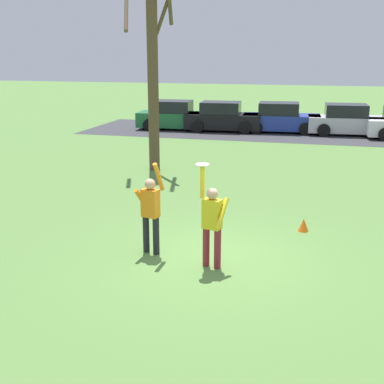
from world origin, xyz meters
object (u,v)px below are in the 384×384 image
at_px(parked_car_black, 223,118).
at_px(bare_tree_tall, 153,77).
at_px(person_catcher, 212,221).
at_px(person_defender, 151,209).
at_px(frisbee_disc, 202,165).
at_px(parked_car_green, 174,116).
at_px(field_cone_orange, 303,225).
at_px(parked_car_silver, 348,121).
at_px(parked_car_blue, 281,119).

xyz_separation_m(parked_car_black, bare_tree_tall, (-0.52, -9.98, 2.62)).
distance_m(person_catcher, person_defender, 1.48).
xyz_separation_m(frisbee_disc, parked_car_green, (-6.07, 18.15, -1.37)).
height_order(frisbee_disc, field_cone_orange, frisbee_disc).
height_order(person_defender, frisbee_disc, frisbee_disc).
distance_m(parked_car_silver, bare_tree_tall, 12.84).
xyz_separation_m(frisbee_disc, parked_car_silver, (3.28, 18.55, -1.37)).
bearing_deg(parked_car_green, parked_car_silver, -1.64).
distance_m(parked_car_silver, field_cone_orange, 16.02).
height_order(frisbee_disc, parked_car_silver, frisbee_disc).
xyz_separation_m(person_defender, parked_car_silver, (4.49, 18.21, -0.25)).
height_order(parked_car_black, bare_tree_tall, bare_tree_tall).
xyz_separation_m(parked_car_green, parked_car_black, (2.77, -0.00, 0.00)).
relative_size(person_defender, parked_car_green, 0.48).
bearing_deg(frisbee_disc, parked_car_green, 108.50).
relative_size(person_catcher, parked_car_black, 0.49).
bearing_deg(parked_car_green, parked_car_black, -4.09).
bearing_deg(parked_car_green, field_cone_orange, -66.94).
bearing_deg(parked_car_silver, parked_car_green, 178.36).
bearing_deg(person_catcher, parked_car_blue, -73.10).
distance_m(frisbee_disc, parked_car_silver, 18.89).
xyz_separation_m(frisbee_disc, field_cone_orange, (1.89, 2.60, -1.93)).
distance_m(person_catcher, field_cone_orange, 3.25).
height_order(person_defender, parked_car_silver, person_defender).
xyz_separation_m(parked_car_green, parked_car_blue, (5.87, 0.41, 0.00)).
distance_m(frisbee_disc, parked_car_blue, 18.61).
bearing_deg(parked_car_green, person_catcher, -75.01).
xyz_separation_m(frisbee_disc, bare_tree_tall, (-3.82, 8.18, 1.26)).
relative_size(person_defender, field_cone_orange, 6.38).
bearing_deg(bare_tree_tall, parked_car_black, 87.04).
relative_size(frisbee_disc, bare_tree_tall, 0.04).
distance_m(parked_car_blue, field_cone_orange, 16.11).
relative_size(person_defender, parked_car_silver, 0.48).
relative_size(parked_car_black, bare_tree_tall, 0.61).
height_order(bare_tree_tall, field_cone_orange, bare_tree_tall).
bearing_deg(parked_car_black, person_defender, -87.35).
bearing_deg(person_defender, bare_tree_tall, 124.05).
bearing_deg(parked_car_silver, bare_tree_tall, -128.46).
bearing_deg(parked_car_black, parked_car_green, 175.91).
distance_m(parked_car_black, parked_car_blue, 3.14).
relative_size(parked_car_green, parked_car_silver, 1.00).
distance_m(person_defender, parked_car_black, 17.94).
distance_m(person_defender, parked_car_green, 18.47).
xyz_separation_m(frisbee_disc, parked_car_blue, (-0.20, 18.56, -1.37)).
bearing_deg(bare_tree_tall, parked_car_green, 102.71).
bearing_deg(bare_tree_tall, field_cone_orange, -44.30).
bearing_deg(bare_tree_tall, person_catcher, -63.87).
relative_size(person_catcher, bare_tree_tall, 0.30).
height_order(parked_car_black, parked_car_silver, same).
height_order(parked_car_blue, parked_car_silver, same).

